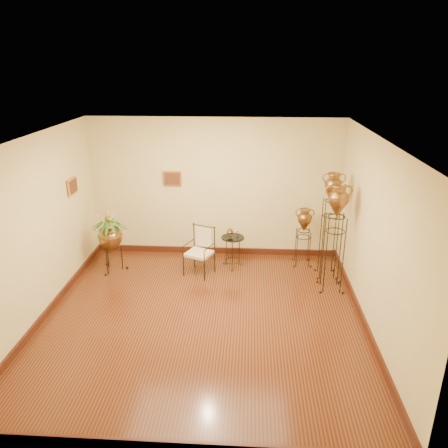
# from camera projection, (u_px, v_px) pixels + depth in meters

# --- Properties ---
(ground) EXTENTS (5.00, 5.00, 0.00)m
(ground) POSITION_uv_depth(u_px,v_px,m) (203.00, 318.00, 6.86)
(ground) COLOR #5E2D16
(ground) RESTS_ON ground
(room_shell) EXTENTS (5.02, 5.02, 2.81)m
(room_shell) POSITION_uv_depth(u_px,v_px,m) (201.00, 214.00, 6.26)
(room_shell) COLOR beige
(room_shell) RESTS_ON ground
(amphora_tall) EXTENTS (0.45, 0.45, 1.99)m
(amphora_tall) POSITION_uv_depth(u_px,v_px,m) (330.00, 225.00, 7.88)
(amphora_tall) COLOR black
(amphora_tall) RESTS_ON ground
(amphora_mid) EXTENTS (0.53, 0.53, 1.93)m
(amphora_mid) POSITION_uv_depth(u_px,v_px,m) (335.00, 238.00, 7.42)
(amphora_mid) COLOR black
(amphora_mid) RESTS_ON ground
(amphora_short) EXTENTS (0.40, 0.40, 1.17)m
(amphora_short) POSITION_uv_depth(u_px,v_px,m) (303.00, 236.00, 8.50)
(amphora_short) COLOR black
(amphora_short) RESTS_ON ground
(planter_urn) EXTENTS (0.83, 0.83, 1.31)m
(planter_urn) POSITION_uv_depth(u_px,v_px,m) (110.00, 235.00, 8.18)
(planter_urn) COLOR black
(planter_urn) RESTS_ON ground
(armchair) EXTENTS (0.66, 0.64, 0.91)m
(armchair) POSITION_uv_depth(u_px,v_px,m) (199.00, 252.00, 8.13)
(armchair) COLOR black
(armchair) RESTS_ON ground
(side_table) EXTENTS (0.56, 0.56, 0.80)m
(side_table) POSITION_uv_depth(u_px,v_px,m) (233.00, 251.00, 8.45)
(side_table) COLOR black
(side_table) RESTS_ON ground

